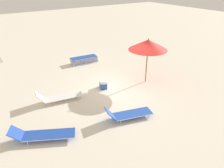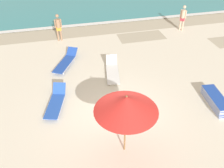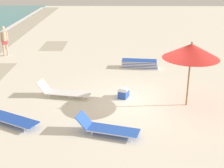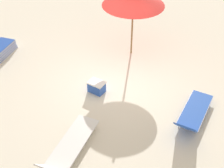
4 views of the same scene
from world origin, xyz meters
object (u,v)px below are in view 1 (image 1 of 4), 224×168
at_px(lounger_stack, 84,60).
at_px(sun_lounger_near_water_left, 59,97).
at_px(beach_umbrella, 148,45).
at_px(sun_lounger_beside_umbrella, 128,114).
at_px(sun_lounger_under_umbrella, 43,134).
at_px(cooler_box, 103,85).

bearing_deg(lounger_stack, sun_lounger_near_water_left, 144.61).
distance_m(beach_umbrella, sun_lounger_beside_umbrella, 4.24).
height_order(beach_umbrella, sun_lounger_under_umbrella, beach_umbrella).
relative_size(lounger_stack, sun_lounger_near_water_left, 0.87).
bearing_deg(cooler_box, beach_umbrella, 94.91).
height_order(beach_umbrella, sun_lounger_near_water_left, beach_umbrella).
bearing_deg(sun_lounger_under_umbrella, sun_lounger_beside_umbrella, -74.23).
xyz_separation_m(beach_umbrella, cooler_box, (0.68, 2.42, -1.96)).
height_order(sun_lounger_under_umbrella, sun_lounger_beside_umbrella, sun_lounger_beside_umbrella).
bearing_deg(beach_umbrella, sun_lounger_beside_umbrella, 126.63).
bearing_deg(lounger_stack, beach_umbrella, -156.28).
relative_size(sun_lounger_under_umbrella, sun_lounger_near_water_left, 1.04).
height_order(beach_umbrella, lounger_stack, beach_umbrella).
bearing_deg(sun_lounger_near_water_left, beach_umbrella, -88.41).
relative_size(lounger_stack, sun_lounger_under_umbrella, 0.84).
distance_m(sun_lounger_under_umbrella, sun_lounger_near_water_left, 2.75).
xyz_separation_m(lounger_stack, cooler_box, (-3.94, 0.94, -0.02)).
bearing_deg(beach_umbrella, cooler_box, 74.22).
relative_size(beach_umbrella, sun_lounger_under_umbrella, 1.07).
distance_m(sun_lounger_beside_umbrella, sun_lounger_near_water_left, 3.54).
bearing_deg(sun_lounger_beside_umbrella, lounger_stack, 3.38).
xyz_separation_m(beach_umbrella, sun_lounger_under_umbrella, (-1.51, 6.44, -1.94)).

